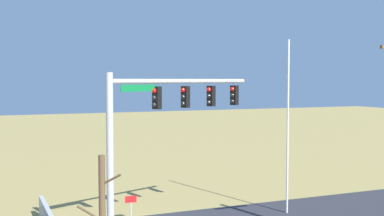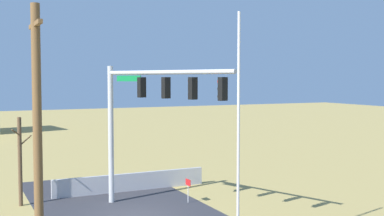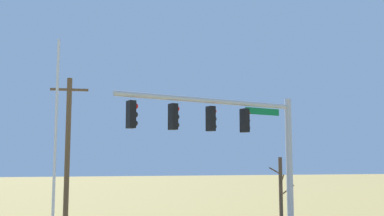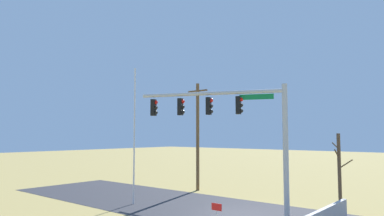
# 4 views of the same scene
# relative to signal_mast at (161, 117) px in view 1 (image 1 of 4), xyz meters

# --- Properties ---
(signal_mast) EXTENTS (7.65, 3.15, 7.00)m
(signal_mast) POSITION_rel_signal_mast_xyz_m (0.00, 0.00, 0.00)
(signal_mast) COLOR #B2B5BA
(signal_mast) RESTS_ON ground_plane
(flagpole) EXTENTS (0.10, 0.10, 8.71)m
(flagpole) POSITION_rel_signal_mast_xyz_m (-7.02, -0.92, -0.77)
(flagpole) COLOR silver
(flagpole) RESTS_ON ground_plane
(open_sign) EXTENTS (0.56, 0.04, 1.22)m
(open_sign) POSITION_rel_signal_mast_xyz_m (0.63, -2.54, -4.21)
(open_sign) COLOR silver
(open_sign) RESTS_ON ground_plane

